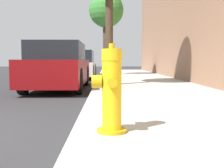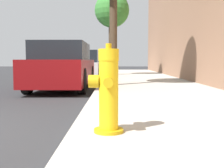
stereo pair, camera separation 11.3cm
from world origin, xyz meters
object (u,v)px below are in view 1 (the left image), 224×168
Objects in this scene: street_tree_far at (106,12)px; fire_hydrant at (111,91)px; parked_car_mid at (76,65)px; parked_car_near at (59,67)px.

fire_hydrant is at bearing -89.81° from street_tree_far.
street_tree_far is (1.50, 0.98, 2.77)m from parked_car_mid.
fire_hydrant is at bearing -82.11° from parked_car_mid.
fire_hydrant is 0.22× the size of street_tree_far.
parked_car_mid is at bearing 89.94° from parked_car_near.
street_tree_far reaches higher than fire_hydrant.
fire_hydrant is at bearing -75.44° from parked_car_near.
fire_hydrant is 12.44m from street_tree_far.
parked_car_mid is 0.89× the size of street_tree_far.
fire_hydrant is 0.24× the size of parked_car_mid.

